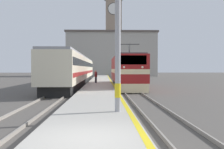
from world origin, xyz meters
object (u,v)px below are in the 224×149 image
Objects in this scene: person_on_platform at (96,76)px; catenary_mast at (120,13)px; passenger_train at (77,70)px; clock_tower at (113,28)px; locomotive_train at (126,71)px.

catenary_mast is at bearing -85.77° from person_on_platform.
clock_tower is (6.90, 47.15, 13.16)m from passenger_train.
locomotive_train is 0.50× the size of clock_tower.
clock_tower reaches higher than locomotive_train.
passenger_train is 49.44m from clock_tower.
person_on_platform is (-3.54, 3.64, -0.65)m from locomotive_train.
person_on_platform is 0.06× the size of clock_tower.
clock_tower reaches higher than person_on_platform.
catenary_mast is 5.24× the size of person_on_platform.
clock_tower is at bearing 85.27° from person_on_platform.
person_on_platform is at bearing 94.23° from catenary_mast.
passenger_train is at bearing 99.78° from catenary_mast.
person_on_platform is at bearing -94.73° from clock_tower.
catenary_mast is at bearing -92.00° from clock_tower.
passenger_train is at bearing 130.50° from person_on_platform.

